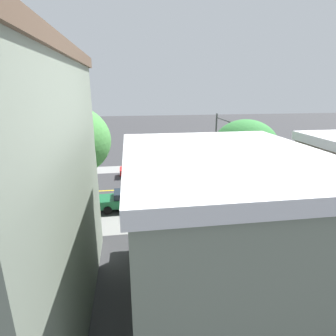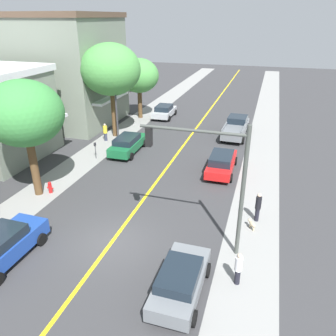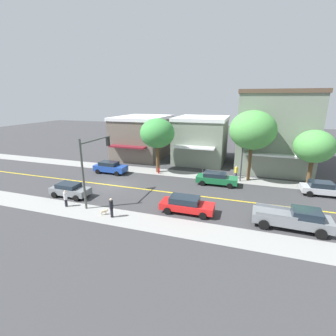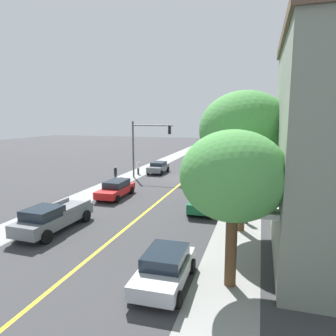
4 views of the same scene
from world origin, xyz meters
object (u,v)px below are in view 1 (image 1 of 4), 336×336
pedestrian_white_shirt (229,159)px  small_dog (195,164)px  street_tree_left_near (245,148)px  grey_sedan_right_curb (247,164)px  blue_sedan_left_curb (292,189)px  parking_meter (155,206)px  grey_pickup_truck (61,171)px  traffic_light_mast (220,134)px  pedestrian_yellow_shirt (98,218)px  street_lamp (88,178)px  red_sedan_right_curb (142,169)px  fire_hydrant (232,208)px  street_tree_right_corner (67,141)px  pedestrian_black_shirt (188,159)px  green_sedan_left_curb (128,199)px

pedestrian_white_shirt → small_dog: 4.39m
street_tree_left_near → pedestrian_white_shirt: (13.32, -4.27, -4.52)m
small_dog → street_tree_left_near: bearing=56.5°
grey_sedan_right_curb → blue_sedan_left_curb: bearing=92.9°
parking_meter → grey_pickup_truck: (10.25, 9.07, -0.02)m
traffic_light_mast → blue_sedan_left_curb: traffic_light_mast is taller
grey_pickup_truck → pedestrian_yellow_shirt: grey_pickup_truck is taller
blue_sedan_left_curb → pedestrian_yellow_shirt: 16.78m
blue_sedan_left_curb → grey_sedan_right_curb: size_ratio=1.10×
street_lamp → red_sedan_right_curb: (10.36, -4.25, -2.68)m
fire_hydrant → pedestrian_white_shirt: bearing=-20.1°
grey_pickup_truck → pedestrian_white_shirt: (2.35, -19.77, -0.02)m
traffic_light_mast → street_tree_left_near: bearing=-10.8°
street_tree_right_corner → street_lamp: 3.05m
fire_hydrant → street_lamp: bearing=90.5°
parking_meter → pedestrian_black_shirt: 14.21m
pedestrian_yellow_shirt → street_lamp: bearing=51.2°
street_tree_right_corner → grey_sedan_right_curb: street_tree_right_corner is taller
pedestrian_white_shirt → small_dog: (0.31, 4.35, -0.53)m
red_sedan_right_curb → green_sedan_left_curb: size_ratio=1.00×
parking_meter → street_lamp: size_ratio=0.25×
fire_hydrant → blue_sedan_left_curb: bearing=-73.1°
blue_sedan_left_curb → pedestrian_white_shirt: size_ratio=2.80×
fire_hydrant → traffic_light_mast: bearing=-13.2°
pedestrian_yellow_shirt → small_dog: (14.08, -10.43, -0.53)m
fire_hydrant → grey_sedan_right_curb: 12.05m
street_tree_right_corner → pedestrian_black_shirt: (14.08, -11.05, -5.30)m
pedestrian_white_shirt → street_tree_right_corner: bearing=56.7°
grey_pickup_truck → green_sedan_left_curb: bearing=132.6°
grey_pickup_truck → pedestrian_white_shirt: 19.91m
blue_sedan_left_curb → grey_pickup_truck: bearing=-20.5°
fire_hydrant → pedestrian_white_shirt: pedestrian_white_shirt is taller
pedestrian_black_shirt → pedestrian_yellow_shirt: bearing=152.3°
pedestrian_yellow_shirt → blue_sedan_left_curb: bearing=-58.7°
red_sedan_right_curb → small_dog: 7.31m
street_tree_left_near → street_tree_right_corner: 12.06m
street_tree_right_corner → street_lamp: bearing=-50.0°
pedestrian_yellow_shirt → parking_meter: bearing=-53.0°
pedestrian_white_shirt → parking_meter: bearing=66.6°
traffic_light_mast → pedestrian_black_shirt: bearing=-125.0°
pedestrian_black_shirt → pedestrian_yellow_shirt: (-14.30, 9.53, -0.09)m
street_lamp → blue_sedan_left_curb: street_lamp is taller
fire_hydrant → traffic_light_mast: size_ratio=0.12×
green_sedan_left_curb → grey_pickup_truck: size_ratio=0.82×
red_sedan_right_curb → fire_hydrant: bearing=121.7°
green_sedan_left_curb → grey_sedan_right_curb: bearing=-149.9°
street_tree_right_corner → pedestrian_black_shirt: street_tree_right_corner is taller
small_dog → fire_hydrant: bearing=54.9°
grey_sedan_right_curb → traffic_light_mast: bearing=-8.0°
traffic_light_mast → pedestrian_white_shirt: size_ratio=4.07×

